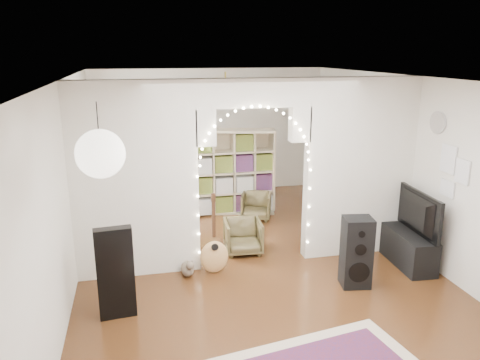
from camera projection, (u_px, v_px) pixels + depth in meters
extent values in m
plane|color=black|center=(252.00, 261.00, 7.04)|extent=(7.50, 7.50, 0.00)
cube|color=white|center=(254.00, 78.00, 6.32)|extent=(5.00, 7.50, 0.02)
cube|color=silver|center=(210.00, 132.00, 10.20)|extent=(5.00, 0.02, 2.70)
cube|color=silver|center=(391.00, 312.00, 3.15)|extent=(5.00, 0.02, 2.70)
cube|color=silver|center=(69.00, 185.00, 6.14)|extent=(0.02, 7.50, 2.70)
cube|color=silver|center=(410.00, 165.00, 7.21)|extent=(0.02, 7.50, 2.70)
cube|color=silver|center=(135.00, 181.00, 6.32)|extent=(1.70, 0.20, 2.70)
cube|color=silver|center=(359.00, 168.00, 7.03)|extent=(1.70, 0.20, 2.70)
cube|color=silver|center=(254.00, 93.00, 6.37)|extent=(1.60, 0.20, 0.40)
cube|color=white|center=(83.00, 147.00, 7.80)|extent=(0.04, 1.20, 1.40)
cylinder|color=white|center=(438.00, 122.00, 6.45)|extent=(0.03, 0.31, 0.31)
sphere|color=white|center=(100.00, 154.00, 3.77)|extent=(0.40, 0.40, 0.40)
cube|color=black|center=(115.00, 273.00, 5.43)|extent=(0.44, 0.18, 1.12)
ellipsoid|color=tan|center=(214.00, 245.00, 6.56)|extent=(0.40, 0.15, 0.48)
cube|color=black|center=(214.00, 218.00, 6.45)|extent=(0.05, 0.03, 0.55)
cube|color=black|center=(213.00, 197.00, 6.37)|extent=(0.06, 0.03, 0.12)
ellipsoid|color=brown|center=(188.00, 269.00, 6.56)|extent=(0.24, 0.32, 0.20)
sphere|color=brown|center=(190.00, 265.00, 6.43)|extent=(0.14, 0.14, 0.12)
cone|color=brown|center=(188.00, 262.00, 6.40)|extent=(0.04, 0.04, 0.04)
cone|color=brown|center=(192.00, 261.00, 6.42)|extent=(0.04, 0.04, 0.04)
cylinder|color=brown|center=(184.00, 269.00, 6.71)|extent=(0.07, 0.19, 0.06)
cube|color=black|center=(356.00, 252.00, 6.19)|extent=(0.42, 0.38, 0.96)
cylinder|color=black|center=(359.00, 272.00, 6.09)|extent=(0.28, 0.07, 0.28)
cylinder|color=black|center=(361.00, 250.00, 6.00)|extent=(0.15, 0.04, 0.15)
cylinder|color=black|center=(362.00, 234.00, 5.95)|extent=(0.09, 0.03, 0.09)
cube|color=black|center=(408.00, 249.00, 6.85)|extent=(0.45, 1.02, 0.50)
imported|color=black|center=(412.00, 213.00, 6.70)|extent=(0.20, 1.08, 0.62)
cube|color=beige|center=(233.00, 172.00, 8.97)|extent=(1.64, 0.73, 1.63)
cube|color=brown|center=(171.00, 164.00, 9.93)|extent=(1.22, 0.82, 0.05)
cylinder|color=brown|center=(147.00, 187.00, 9.63)|extent=(0.05, 0.05, 0.70)
cylinder|color=brown|center=(198.00, 184.00, 9.83)|extent=(0.05, 0.05, 0.70)
cylinder|color=brown|center=(147.00, 179.00, 10.23)|extent=(0.05, 0.05, 0.70)
cylinder|color=brown|center=(194.00, 176.00, 10.43)|extent=(0.05, 0.05, 0.70)
imported|color=silver|center=(171.00, 159.00, 9.90)|extent=(0.19, 0.19, 0.19)
imported|color=brown|center=(256.00, 206.00, 8.77)|extent=(0.68, 0.69, 0.49)
imported|color=brown|center=(243.00, 236.00, 7.28)|extent=(0.60, 0.61, 0.52)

